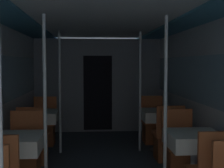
# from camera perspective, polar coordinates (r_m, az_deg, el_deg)

# --- Properties ---
(wall_right) EXTENTS (0.05, 8.42, 2.09)m
(wall_right) POSITION_cam_1_polar(r_m,az_deg,el_deg) (4.08, 19.42, -2.83)
(wall_right) COLOR silver
(wall_right) RESTS_ON ground_plane
(ceiling_panel) EXTENTS (2.88, 8.42, 0.07)m
(ceiling_panel) POSITION_cam_1_polar(r_m,az_deg,el_deg) (3.76, -1.25, 12.86)
(ceiling_panel) COLOR silver
(ceiling_panel) RESTS_ON wall_left
(bulkhead_far) EXTENTS (2.82, 0.09, 2.09)m
(bulkhead_far) POSITION_cam_1_polar(r_m,az_deg,el_deg) (7.04, -2.63, -0.30)
(bulkhead_far) COLOR slate
(bulkhead_far) RESTS_ON ground_plane
(dining_table_left_1) EXTENTS (0.62, 0.62, 0.72)m
(dining_table_left_1) POSITION_cam_1_polar(r_m,az_deg,el_deg) (3.77, -17.47, -10.65)
(dining_table_left_1) COLOR #4C4C51
(dining_table_left_1) RESTS_ON ground_plane
(chair_left_far_1) EXTENTS (0.44, 0.44, 0.90)m
(chair_left_far_1) POSITION_cam_1_polar(r_m,az_deg,el_deg) (4.39, -15.67, -13.05)
(chair_left_far_1) COLOR brown
(chair_left_far_1) RESTS_ON ground_plane
(support_pole_left_1) EXTENTS (0.04, 0.04, 2.09)m
(support_pole_left_1) POSITION_cam_1_polar(r_m,az_deg,el_deg) (3.62, -12.16, -4.14)
(support_pole_left_1) COLOR silver
(support_pole_left_1) RESTS_ON ground_plane
(dining_table_left_2) EXTENTS (0.62, 0.62, 0.72)m
(dining_table_left_2) POSITION_cam_1_polar(r_m,az_deg,el_deg) (5.51, -13.14, -6.04)
(dining_table_left_2) COLOR #4C4C51
(dining_table_left_2) RESTS_ON ground_plane
(chair_left_near_2) EXTENTS (0.44, 0.44, 0.90)m
(chair_left_near_2) POSITION_cam_1_polar(r_m,az_deg,el_deg) (5.04, -14.09, -10.82)
(chair_left_near_2) COLOR brown
(chair_left_near_2) RESTS_ON ground_plane
(chair_left_far_2) EXTENTS (0.44, 0.44, 0.90)m
(chair_left_far_2) POSITION_cam_1_polar(r_m,az_deg,el_deg) (6.11, -12.28, -8.21)
(chair_left_far_2) COLOR brown
(chair_left_far_2) RESTS_ON ground_plane
(support_pole_left_2) EXTENTS (0.04, 0.04, 2.09)m
(support_pole_left_2) POSITION_cam_1_polar(r_m,az_deg,el_deg) (5.41, -9.52, -1.52)
(support_pole_left_2) COLOR silver
(support_pole_left_2) RESTS_ON ground_plane
(dining_table_right_1) EXTENTS (0.62, 0.62, 0.72)m
(dining_table_right_1) POSITION_cam_1_polar(r_m,az_deg,el_deg) (3.88, 14.81, -10.21)
(dining_table_right_1) COLOR #4C4C51
(dining_table_right_1) RESTS_ON ground_plane
(chair_right_far_1) EXTENTS (0.44, 0.44, 0.90)m
(chair_right_far_1) POSITION_cam_1_polar(r_m,az_deg,el_deg) (4.48, 12.35, -12.65)
(chair_right_far_1) COLOR brown
(chair_right_far_1) RESTS_ON ground_plane
(support_pole_right_1) EXTENTS (0.04, 0.04, 2.09)m
(support_pole_right_1) POSITION_cam_1_polar(r_m,az_deg,el_deg) (3.70, 9.74, -3.95)
(support_pole_right_1) COLOR silver
(support_pole_right_1) RESTS_ON ground_plane
(dining_table_right_2) EXTENTS (0.62, 0.62, 0.72)m
(dining_table_right_2) POSITION_cam_1_polar(r_m,az_deg,el_deg) (5.58, 8.73, -5.86)
(dining_table_right_2) COLOR #4C4C51
(dining_table_right_2) RESTS_ON ground_plane
(chair_right_near_2) EXTENTS (0.44, 0.44, 0.90)m
(chair_right_near_2) POSITION_cam_1_polar(r_m,az_deg,el_deg) (5.12, 10.12, -10.53)
(chair_right_near_2) COLOR brown
(chair_right_near_2) RESTS_ON ground_plane
(chair_right_far_2) EXTENTS (0.44, 0.44, 0.90)m
(chair_right_far_2) POSITION_cam_1_polar(r_m,az_deg,el_deg) (6.18, 7.53, -8.02)
(chair_right_far_2) COLOR brown
(chair_right_far_2) RESTS_ON ground_plane
(support_pole_right_2) EXTENTS (0.04, 0.04, 2.09)m
(support_pole_right_2) POSITION_cam_1_polar(r_m,az_deg,el_deg) (5.46, 5.17, -1.44)
(support_pole_right_2) COLOR silver
(support_pole_right_2) RESTS_ON ground_plane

